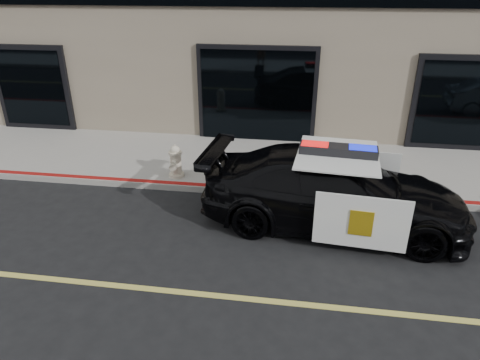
# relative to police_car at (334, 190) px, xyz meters

# --- Properties ---
(ground) EXTENTS (120.00, 120.00, 0.00)m
(ground) POSITION_rel_police_car_xyz_m (-1.05, -2.50, -0.76)
(ground) COLOR black
(ground) RESTS_ON ground
(sidewalk_n) EXTENTS (60.00, 3.50, 0.15)m
(sidewalk_n) POSITION_rel_police_car_xyz_m (-1.05, 2.75, -0.69)
(sidewalk_n) COLOR gray
(sidewalk_n) RESTS_ON ground
(police_car) EXTENTS (3.03, 5.57, 1.70)m
(police_car) POSITION_rel_police_car_xyz_m (0.00, 0.00, 0.00)
(police_car) COLOR black
(police_car) RESTS_ON ground
(fire_hydrant) EXTENTS (0.37, 0.52, 0.82)m
(fire_hydrant) POSITION_rel_police_car_xyz_m (-3.66, 1.44, -0.23)
(fire_hydrant) COLOR beige
(fire_hydrant) RESTS_ON sidewalk_n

